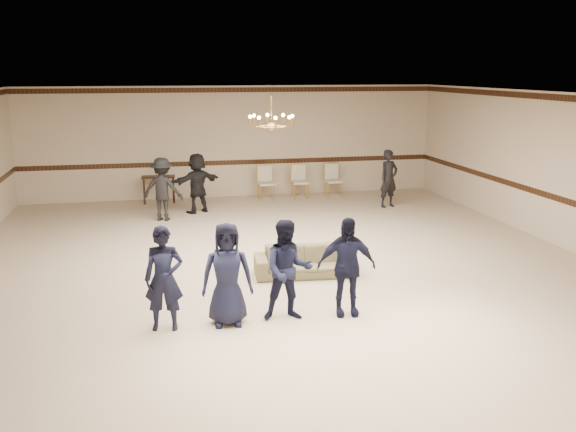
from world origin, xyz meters
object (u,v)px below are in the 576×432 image
banquet_chair_mid (300,182)px  boy_c (288,270)px  console_table (159,189)px  boy_d (346,266)px  boy_b (227,274)px  boy_a (164,279)px  banquet_chair_right (333,181)px  chandelier (271,110)px  adult_right (389,179)px  adult_left (163,189)px  banquet_chair_left (266,183)px  adult_mid (197,183)px  settee (305,261)px

banquet_chair_mid → boy_c: bearing=-104.6°
boy_c → console_table: (-1.72, 9.13, -0.38)m
console_table → boy_d: bearing=-70.2°
boy_b → boy_c: same height
boy_a → banquet_chair_mid: boy_a is taller
boy_a → banquet_chair_right: (5.08, 8.93, -0.28)m
chandelier → adult_right: 5.70m
adult_left → banquet_chair_right: size_ratio=1.63×
chandelier → banquet_chair_left: 5.86m
chandelier → banquet_chair_mid: bearing=70.9°
adult_mid → boy_d: bearing=74.4°
banquet_chair_left → settee: bearing=-99.4°
boy_b → banquet_chair_right: boy_b is taller
console_table → adult_left: bearing=-84.5°
adult_right → banquet_chair_right: bearing=102.4°
boy_b → adult_left: adult_left is taller
boy_c → adult_mid: adult_mid is taller
adult_left → adult_mid: same height
boy_b → boy_d: 1.80m
chandelier → boy_c: (-0.46, -3.64, -2.11)m
settee → adult_left: (-2.39, 4.97, 0.52)m
boy_c → boy_d: (0.90, 0.00, 0.00)m
banquet_chair_left → chandelier: bearing=-103.9°
console_table → adult_right: bearing=-13.5°
banquet_chair_right → boy_c: bearing=-115.9°
boy_a → boy_c: 1.80m
settee → adult_right: adult_right is taller
boy_b → adult_right: size_ratio=0.98×
settee → console_table: size_ratio=2.00×
boy_b → banquet_chair_right: bearing=69.2°
boy_c → banquet_chair_mid: boy_c is taller
boy_a → adult_mid: (1.05, 7.64, 0.02)m
boy_a → banquet_chair_mid: (4.08, 8.93, -0.28)m
boy_a → adult_mid: bearing=90.6°
boy_a → adult_right: adult_right is taller
chandelier → banquet_chair_left: (0.83, 5.29, -2.40)m
boy_c → settee: size_ratio=0.84×
boy_b → adult_mid: adult_mid is taller
adult_mid → console_table: size_ratio=1.72×
boy_a → banquet_chair_right: size_ratio=1.59×
console_table → chandelier: bearing=-64.6°
chandelier → boy_a: chandelier is taller
settee → adult_right: (3.61, 5.27, 0.52)m
banquet_chair_left → boy_b: bearing=-108.7°
boy_a → boy_b: (0.90, 0.00, 0.00)m
banquet_chair_left → boy_d: bearing=-97.4°
settee → console_table: bearing=113.9°
banquet_chair_left → console_table: banquet_chair_left is taller
adult_mid → boy_b: bearing=61.1°
boy_d → banquet_chair_left: size_ratio=1.59×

